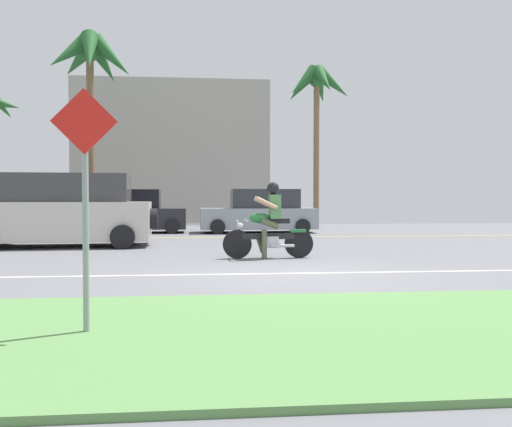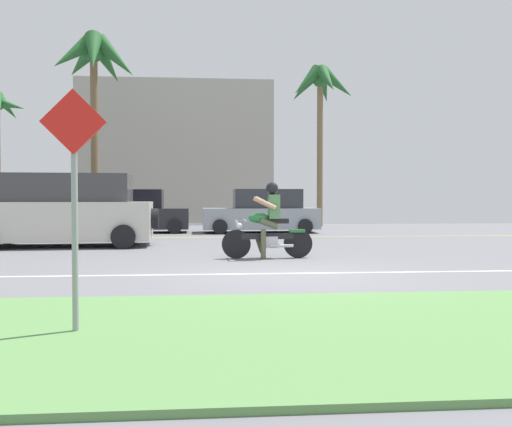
{
  "view_description": "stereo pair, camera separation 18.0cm",
  "coord_description": "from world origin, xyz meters",
  "px_view_note": "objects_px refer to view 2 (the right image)",
  "views": [
    {
      "loc": [
        -1.49,
        -9.18,
        1.33
      ],
      "look_at": [
        -0.23,
        4.06,
        0.95
      ],
      "focal_mm": 37.38,
      "sensor_mm": 36.0,
      "label": 1
    },
    {
      "loc": [
        -1.31,
        -9.2,
        1.33
      ],
      "look_at": [
        -0.23,
        4.06,
        0.95
      ],
      "focal_mm": 37.38,
      "sensor_mm": 36.0,
      "label": 2
    }
  ],
  "objects_px": {
    "parked_car_2": "(262,212)",
    "street_sign": "(74,186)",
    "motorcyclist": "(268,226)",
    "suv_nearby": "(64,211)",
    "palm_tree_2": "(320,91)",
    "parked_car_0": "(15,213)",
    "parked_car_1": "(139,213)",
    "palm_tree_0": "(94,66)"
  },
  "relations": [
    {
      "from": "parked_car_2",
      "to": "street_sign",
      "type": "xyz_separation_m",
      "value": [
        -3.25,
        -15.49,
        0.67
      ]
    },
    {
      "from": "parked_car_2",
      "to": "motorcyclist",
      "type": "bearing_deg",
      "value": -94.53
    },
    {
      "from": "suv_nearby",
      "to": "palm_tree_2",
      "type": "distance_m",
      "value": 14.55
    },
    {
      "from": "suv_nearby",
      "to": "parked_car_2",
      "type": "xyz_separation_m",
      "value": [
        6.03,
        5.58,
        -0.19
      ]
    },
    {
      "from": "parked_car_0",
      "to": "parked_car_1",
      "type": "relative_size",
      "value": 1.19
    },
    {
      "from": "palm_tree_0",
      "to": "parked_car_1",
      "type": "bearing_deg",
      "value": -54.71
    },
    {
      "from": "motorcyclist",
      "to": "street_sign",
      "type": "relative_size",
      "value": 0.85
    },
    {
      "from": "motorcyclist",
      "to": "suv_nearby",
      "type": "distance_m",
      "value": 6.3
    },
    {
      "from": "parked_car_0",
      "to": "street_sign",
      "type": "relative_size",
      "value": 1.88
    },
    {
      "from": "motorcyclist",
      "to": "street_sign",
      "type": "distance_m",
      "value": 7.05
    },
    {
      "from": "palm_tree_0",
      "to": "palm_tree_2",
      "type": "relative_size",
      "value": 1.13
    },
    {
      "from": "suv_nearby",
      "to": "palm_tree_2",
      "type": "height_order",
      "value": "palm_tree_2"
    },
    {
      "from": "street_sign",
      "to": "palm_tree_2",
      "type": "bearing_deg",
      "value": 72.1
    },
    {
      "from": "parked_car_1",
      "to": "street_sign",
      "type": "xyz_separation_m",
      "value": [
        1.54,
        -15.75,
        0.67
      ]
    },
    {
      "from": "suv_nearby",
      "to": "palm_tree_0",
      "type": "height_order",
      "value": "palm_tree_0"
    },
    {
      "from": "motorcyclist",
      "to": "parked_car_2",
      "type": "relative_size",
      "value": 0.45
    },
    {
      "from": "parked_car_2",
      "to": "street_sign",
      "type": "height_order",
      "value": "street_sign"
    },
    {
      "from": "parked_car_0",
      "to": "parked_car_1",
      "type": "height_order",
      "value": "parked_car_1"
    },
    {
      "from": "motorcyclist",
      "to": "parked_car_2",
      "type": "bearing_deg",
      "value": 85.47
    },
    {
      "from": "suv_nearby",
      "to": "parked_car_2",
      "type": "relative_size",
      "value": 1.13
    },
    {
      "from": "motorcyclist",
      "to": "parked_car_0",
      "type": "bearing_deg",
      "value": 131.58
    },
    {
      "from": "palm_tree_2",
      "to": "parked_car_2",
      "type": "bearing_deg",
      "value": -126.05
    },
    {
      "from": "palm_tree_2",
      "to": "street_sign",
      "type": "height_order",
      "value": "palm_tree_2"
    },
    {
      "from": "palm_tree_2",
      "to": "parked_car_0",
      "type": "bearing_deg",
      "value": -166.91
    },
    {
      "from": "palm_tree_2",
      "to": "street_sign",
      "type": "xyz_separation_m",
      "value": [
        -6.4,
        -19.81,
        -4.94
      ]
    },
    {
      "from": "parked_car_0",
      "to": "street_sign",
      "type": "bearing_deg",
      "value": -68.67
    },
    {
      "from": "palm_tree_0",
      "to": "street_sign",
      "type": "height_order",
      "value": "palm_tree_0"
    },
    {
      "from": "suv_nearby",
      "to": "street_sign",
      "type": "distance_m",
      "value": 10.3
    },
    {
      "from": "parked_car_1",
      "to": "palm_tree_0",
      "type": "relative_size",
      "value": 0.43
    },
    {
      "from": "palm_tree_0",
      "to": "palm_tree_2",
      "type": "distance_m",
      "value": 10.35
    },
    {
      "from": "parked_car_0",
      "to": "palm_tree_2",
      "type": "bearing_deg",
      "value": 13.09
    },
    {
      "from": "suv_nearby",
      "to": "palm_tree_0",
      "type": "xyz_separation_m",
      "value": [
        -1.12,
        9.18,
        6.23
      ]
    },
    {
      "from": "parked_car_1",
      "to": "palm_tree_0",
      "type": "bearing_deg",
      "value": 125.29
    },
    {
      "from": "street_sign",
      "to": "parked_car_1",
      "type": "bearing_deg",
      "value": 95.57
    },
    {
      "from": "parked_car_1",
      "to": "parked_car_2",
      "type": "bearing_deg",
      "value": -3.11
    },
    {
      "from": "parked_car_2",
      "to": "palm_tree_0",
      "type": "bearing_deg",
      "value": 153.28
    },
    {
      "from": "motorcyclist",
      "to": "palm_tree_2",
      "type": "relative_size",
      "value": 0.27
    },
    {
      "from": "suv_nearby",
      "to": "parked_car_1",
      "type": "relative_size",
      "value": 1.35
    },
    {
      "from": "parked_car_2",
      "to": "suv_nearby",
      "type": "bearing_deg",
      "value": -137.2
    },
    {
      "from": "palm_tree_0",
      "to": "palm_tree_2",
      "type": "bearing_deg",
      "value": 4.02
    },
    {
      "from": "suv_nearby",
      "to": "palm_tree_0",
      "type": "bearing_deg",
      "value": 96.98
    },
    {
      "from": "palm_tree_0",
      "to": "street_sign",
      "type": "bearing_deg",
      "value": -78.45
    }
  ]
}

